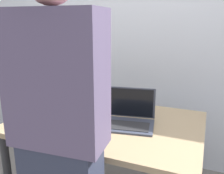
{
  "coord_description": "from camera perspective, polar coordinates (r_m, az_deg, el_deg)",
  "views": [
    {
      "loc": [
        0.63,
        -1.44,
        1.41
      ],
      "look_at": [
        0.04,
        0.0,
        0.99
      ],
      "focal_mm": 38.44,
      "sensor_mm": 36.0,
      "label": 1
    }
  ],
  "objects": [
    {
      "name": "beer_bottle_amber",
      "position": [
        2.06,
        -4.84,
        -0.97
      ],
      "size": [
        0.06,
        0.06,
        0.28
      ],
      "color": "#1E5123",
      "rests_on": "desk"
    },
    {
      "name": "person_figure",
      "position": [
        1.18,
        -12.27,
        -12.19
      ],
      "size": [
        0.45,
        0.3,
        1.71
      ],
      "color": "#2D3347",
      "rests_on": "ground"
    },
    {
      "name": "back_wall",
      "position": [
        2.41,
        7.25,
        12.52
      ],
      "size": [
        6.0,
        0.1,
        2.6
      ],
      "primitive_type": "cube",
      "color": "silver",
      "rests_on": "ground"
    },
    {
      "name": "beer_bottle_green",
      "position": [
        2.14,
        -8.3,
        -0.32
      ],
      "size": [
        0.06,
        0.06,
        0.28
      ],
      "color": "#472B14",
      "rests_on": "desk"
    },
    {
      "name": "beer_bottle_brown",
      "position": [
        2.08,
        -10.07,
        -0.61
      ],
      "size": [
        0.07,
        0.07,
        0.29
      ],
      "color": "brown",
      "rests_on": "desk"
    },
    {
      "name": "laptop",
      "position": [
        1.65,
        4.04,
        -6.98
      ],
      "size": [
        0.38,
        0.33,
        0.24
      ],
      "color": "#383D4C",
      "rests_on": "desk"
    },
    {
      "name": "desk",
      "position": [
        1.75,
        -1.19,
        -10.42
      ],
      "size": [
        1.3,
        0.88,
        0.74
      ],
      "color": "#9E8460",
      "rests_on": "ground"
    }
  ]
}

